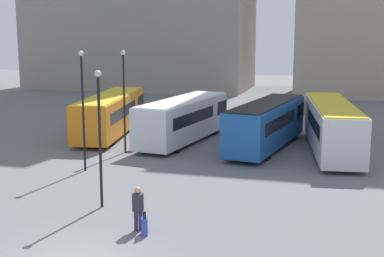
% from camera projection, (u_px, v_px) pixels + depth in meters
% --- Properties ---
extents(bus_0, '(4.40, 12.03, 2.96)m').
position_uv_depth(bus_0, '(111.00, 113.00, 39.80)').
color(bus_0, orange).
rests_on(bus_0, ground_plane).
extents(bus_1, '(4.04, 10.70, 3.00)m').
position_uv_depth(bus_1, '(184.00, 118.00, 37.10)').
color(bus_1, silver).
rests_on(bus_1, ground_plane).
extents(bus_2, '(4.09, 10.85, 3.05)m').
position_uv_depth(bus_2, '(267.00, 123.00, 35.00)').
color(bus_2, '#1E56A3').
rests_on(bus_2, ground_plane).
extents(bus_3, '(4.15, 12.50, 3.13)m').
position_uv_depth(bus_3, '(332.00, 125.00, 34.13)').
color(bus_3, silver).
rests_on(bus_3, ground_plane).
extents(traveler, '(0.57, 0.57, 1.74)m').
position_uv_depth(traveler, '(138.00, 205.00, 20.43)').
color(traveler, '#382D4C').
rests_on(traveler, ground_plane).
extents(suitcase, '(0.35, 0.45, 0.95)m').
position_uv_depth(suitcase, '(145.00, 226.00, 20.13)').
color(suitcase, '#334CB2').
rests_on(suitcase, ground_plane).
extents(lamp_post_0, '(0.28, 0.28, 5.97)m').
position_uv_depth(lamp_post_0, '(100.00, 129.00, 22.74)').
color(lamp_post_0, black).
rests_on(lamp_post_0, ground_plane).
extents(lamp_post_1, '(0.28, 0.28, 6.43)m').
position_uv_depth(lamp_post_1, '(124.00, 94.00, 33.30)').
color(lamp_post_1, black).
rests_on(lamp_post_1, ground_plane).
extents(lamp_post_2, '(0.28, 0.28, 6.57)m').
position_uv_depth(lamp_post_2, '(83.00, 102.00, 28.83)').
color(lamp_post_2, black).
rests_on(lamp_post_2, ground_plane).
extents(trash_bin, '(0.52, 0.52, 0.85)m').
position_uv_depth(trash_bin, '(134.00, 144.00, 34.48)').
color(trash_bin, '#47474C').
rests_on(trash_bin, ground_plane).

